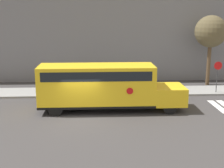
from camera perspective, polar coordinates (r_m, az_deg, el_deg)
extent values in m
plane|color=#3A3838|center=(20.70, -5.66, -6.18)|extent=(60.00, 60.00, 0.00)
cube|color=gray|center=(26.90, -5.03, -1.45)|extent=(44.00, 3.00, 0.15)
cube|color=slate|center=(32.56, -4.82, 10.91)|extent=(32.00, 4.00, 11.18)
cube|color=white|center=(24.26, 18.77, -3.92)|extent=(0.50, 3.20, 0.01)
cube|color=yellow|center=(21.72, -2.82, -0.17)|extent=(7.95, 2.50, 2.76)
cube|color=yellow|center=(22.49, 10.24, -1.90)|extent=(2.19, 2.50, 1.25)
cube|color=black|center=(22.06, -2.78, -3.46)|extent=(7.95, 2.54, 0.16)
cube|color=black|center=(21.55, -2.84, 1.99)|extent=(7.32, 2.53, 0.64)
cylinder|color=red|center=(20.62, 3.28, -1.29)|extent=(0.44, 0.02, 0.44)
cylinder|color=black|center=(23.63, 9.34, -2.57)|extent=(1.00, 0.30, 1.00)
cylinder|color=black|center=(21.61, 10.54, -4.11)|extent=(1.00, 0.30, 1.00)
cylinder|color=black|center=(23.27, -9.65, -2.83)|extent=(1.00, 0.30, 1.00)
cylinder|color=black|center=(21.22, -10.31, -4.42)|extent=(1.00, 0.30, 1.00)
cylinder|color=#38383A|center=(27.65, 18.62, 0.77)|extent=(0.07, 0.07, 2.46)
cylinder|color=red|center=(27.39, 18.84, 3.19)|extent=(0.68, 0.03, 0.68)
cylinder|color=brown|center=(30.72, 17.24, 3.65)|extent=(0.35, 0.35, 4.16)
sphere|color=brown|center=(30.41, 17.62, 9.16)|extent=(2.94, 2.94, 2.94)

